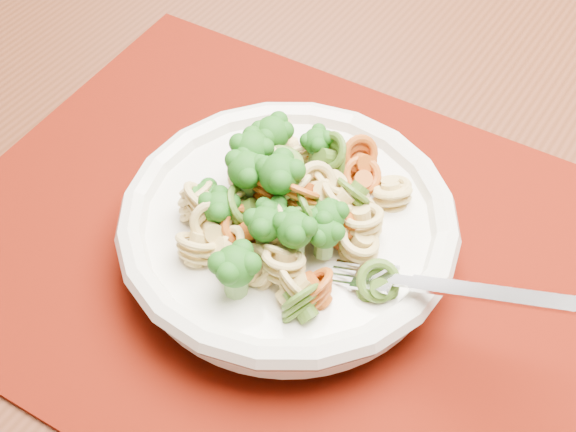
# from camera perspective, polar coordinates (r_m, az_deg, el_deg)

# --- Properties ---
(dining_table) EXTENTS (1.76, 1.49, 0.75)m
(dining_table) POSITION_cam_1_polar(r_m,az_deg,el_deg) (0.69, 0.29, -2.69)
(dining_table) COLOR #542817
(dining_table) RESTS_ON ground
(placemat) EXTENTS (0.59, 0.53, 0.00)m
(placemat) POSITION_cam_1_polar(r_m,az_deg,el_deg) (0.57, -0.14, -2.51)
(placemat) COLOR #5B0E03
(placemat) RESTS_ON dining_table
(pasta_bowl) EXTENTS (0.23, 0.23, 0.04)m
(pasta_bowl) POSITION_cam_1_polar(r_m,az_deg,el_deg) (0.55, -0.00, -0.82)
(pasta_bowl) COLOR silver
(pasta_bowl) RESTS_ON placemat
(pasta_broccoli_heap) EXTENTS (0.20, 0.20, 0.06)m
(pasta_broccoli_heap) POSITION_cam_1_polar(r_m,az_deg,el_deg) (0.54, 0.00, 0.42)
(pasta_broccoli_heap) COLOR tan
(pasta_broccoli_heap) RESTS_ON pasta_bowl
(fork) EXTENTS (0.18, 0.07, 0.08)m
(fork) POSITION_cam_1_polar(r_m,az_deg,el_deg) (0.50, 6.17, -4.34)
(fork) COLOR silver
(fork) RESTS_ON pasta_bowl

